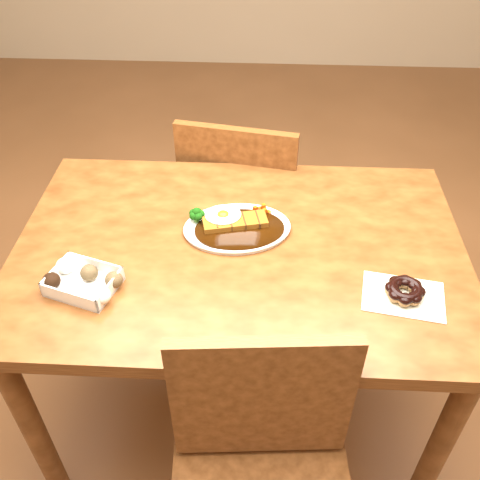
{
  "coord_description": "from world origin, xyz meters",
  "views": [
    {
      "loc": [
        0.06,
        -1.06,
        1.7
      ],
      "look_at": [
        0.0,
        -0.05,
        0.81
      ],
      "focal_mm": 40.0,
      "sensor_mm": 36.0,
      "label": 1
    }
  ],
  "objects_px": {
    "chair_far": "(243,205)",
    "donut_box": "(83,281)",
    "table": "(240,272)",
    "katsu_curry_plate": "(235,226)",
    "pon_de_ring": "(405,291)"
  },
  "relations": [
    {
      "from": "katsu_curry_plate",
      "to": "donut_box",
      "type": "distance_m",
      "value": 0.43
    },
    {
      "from": "table",
      "to": "donut_box",
      "type": "relative_size",
      "value": 6.18
    },
    {
      "from": "table",
      "to": "katsu_curry_plate",
      "type": "relative_size",
      "value": 3.79
    },
    {
      "from": "katsu_curry_plate",
      "to": "pon_de_ring",
      "type": "height_order",
      "value": "katsu_curry_plate"
    },
    {
      "from": "katsu_curry_plate",
      "to": "pon_de_ring",
      "type": "distance_m",
      "value": 0.48
    },
    {
      "from": "table",
      "to": "donut_box",
      "type": "xyz_separation_m",
      "value": [
        -0.37,
        -0.17,
        0.12
      ]
    },
    {
      "from": "table",
      "to": "katsu_curry_plate",
      "type": "bearing_deg",
      "value": 103.16
    },
    {
      "from": "katsu_curry_plate",
      "to": "donut_box",
      "type": "xyz_separation_m",
      "value": [
        -0.36,
        -0.24,
        0.01
      ]
    },
    {
      "from": "chair_far",
      "to": "table",
      "type": "bearing_deg",
      "value": 101.21
    },
    {
      "from": "table",
      "to": "chair_far",
      "type": "xyz_separation_m",
      "value": [
        -0.01,
        0.54,
        -0.17
      ]
    },
    {
      "from": "donut_box",
      "to": "pon_de_ring",
      "type": "relative_size",
      "value": 0.91
    },
    {
      "from": "katsu_curry_plate",
      "to": "donut_box",
      "type": "relative_size",
      "value": 1.63
    },
    {
      "from": "chair_far",
      "to": "donut_box",
      "type": "distance_m",
      "value": 0.85
    },
    {
      "from": "katsu_curry_plate",
      "to": "pon_de_ring",
      "type": "relative_size",
      "value": 1.49
    },
    {
      "from": "donut_box",
      "to": "pon_de_ring",
      "type": "bearing_deg",
      "value": 0.73
    }
  ]
}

